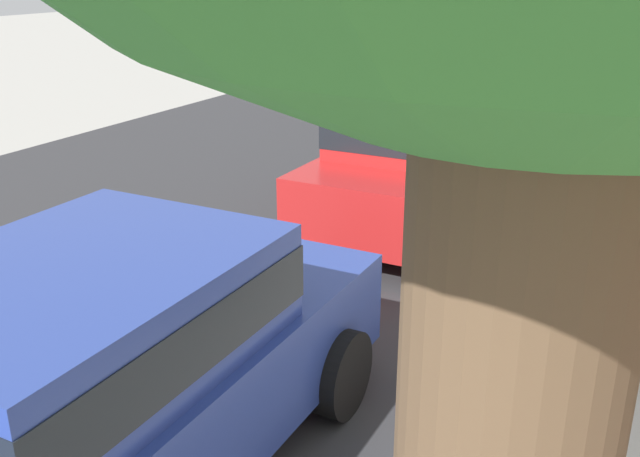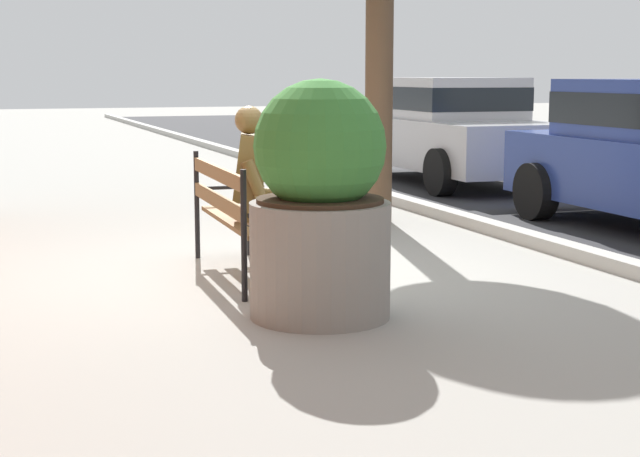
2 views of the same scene
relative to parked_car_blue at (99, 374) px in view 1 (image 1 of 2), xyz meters
name	(u,v)px [view 1 (image 1 of 2)]	position (x,y,z in m)	size (l,w,h in m)	color
parked_car_blue	(99,374)	(0.00, 0.00, 0.00)	(4.12, 1.95, 1.56)	navy
parked_car_red	(421,156)	(5.48, 0.00, 0.00)	(4.12, 1.95, 1.56)	#B21E1E
parked_car_black	(515,92)	(10.55, 0.00, 0.00)	(4.12, 1.95, 1.56)	black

